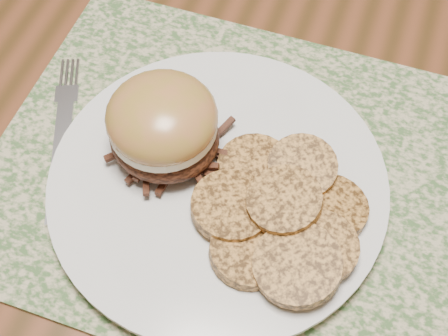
# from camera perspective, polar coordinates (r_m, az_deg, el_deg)

# --- Properties ---
(ground) EXTENTS (3.50, 3.50, 0.00)m
(ground) POSITION_cam_1_polar(r_m,az_deg,el_deg) (1.32, -1.02, -7.14)
(ground) COLOR brown
(ground) RESTS_ON ground
(dining_table) EXTENTS (1.50, 0.90, 0.75)m
(dining_table) POSITION_cam_1_polar(r_m,az_deg,el_deg) (0.77, -1.80, 14.34)
(dining_table) COLOR brown
(dining_table) RESTS_ON ground
(placemat) EXTENTS (0.45, 0.33, 0.00)m
(placemat) POSITION_cam_1_polar(r_m,az_deg,el_deg) (0.52, 3.05, -1.11)
(placemat) COLOR #406132
(placemat) RESTS_ON dining_table
(dinner_plate) EXTENTS (0.26, 0.26, 0.02)m
(dinner_plate) POSITION_cam_1_polar(r_m,az_deg,el_deg) (0.51, -0.56, -1.51)
(dinner_plate) COLOR silver
(dinner_plate) RESTS_ON placemat
(pork_sandwich) EXTENTS (0.12, 0.11, 0.07)m
(pork_sandwich) POSITION_cam_1_polar(r_m,az_deg,el_deg) (0.49, -5.61, 3.92)
(pork_sandwich) COLOR black
(pork_sandwich) RESTS_ON dinner_plate
(roasted_potatoes) EXTENTS (0.16, 0.17, 0.03)m
(roasted_potatoes) POSITION_cam_1_polar(r_m,az_deg,el_deg) (0.48, 5.35, -4.23)
(roasted_potatoes) COLOR #B97C36
(roasted_potatoes) RESTS_ON dinner_plate
(fork) EXTENTS (0.08, 0.17, 0.00)m
(fork) POSITION_cam_1_polar(r_m,az_deg,el_deg) (0.56, -14.51, 2.99)
(fork) COLOR silver
(fork) RESTS_ON placemat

